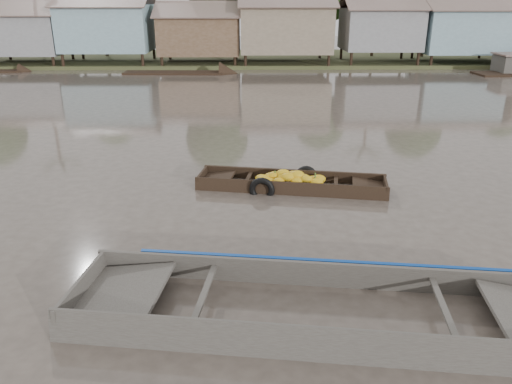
{
  "coord_description": "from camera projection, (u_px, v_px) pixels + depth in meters",
  "views": [
    {
      "loc": [
        -0.26,
        -9.01,
        4.79
      ],
      "look_at": [
        -0.1,
        1.2,
        0.8
      ],
      "focal_mm": 35.0,
      "sensor_mm": 36.0,
      "label": 1
    }
  ],
  "objects": [
    {
      "name": "riverbank",
      "position": [
        290.0,
        21.0,
        38.73
      ],
      "size": [
        120.0,
        12.47,
        10.22
      ],
      "color": "#384723",
      "rests_on": "ground"
    },
    {
      "name": "ground",
      "position": [
        262.0,
        250.0,
        10.14
      ],
      "size": [
        120.0,
        120.0,
        0.0
      ],
      "primitive_type": "plane",
      "color": "#4D433B",
      "rests_on": "ground"
    },
    {
      "name": "banana_boat",
      "position": [
        289.0,
        183.0,
        13.41
      ],
      "size": [
        5.18,
        2.05,
        0.71
      ],
      "rotation": [
        0.0,
        0.0,
        -0.17
      ],
      "color": "black",
      "rests_on": "ground"
    },
    {
      "name": "viewer_boat",
      "position": [
        322.0,
        315.0,
        7.95
      ],
      "size": [
        8.23,
        3.1,
        0.65
      ],
      "rotation": [
        0.0,
        0.0,
        -0.13
      ],
      "color": "#403B36",
      "rests_on": "ground"
    },
    {
      "name": "distant_boats",
      "position": [
        475.0,
        73.0,
        32.3
      ],
      "size": [
        48.16,
        15.65,
        1.38
      ],
      "color": "black",
      "rests_on": "ground"
    }
  ]
}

